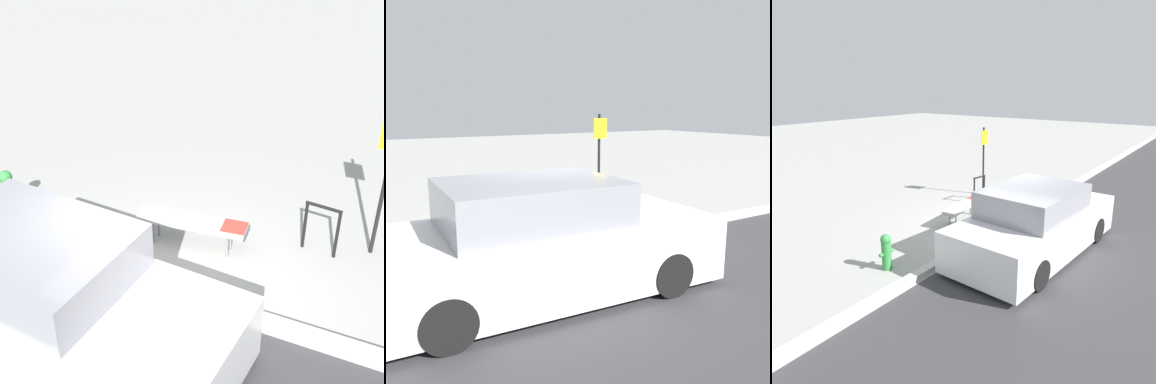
{
  "view_description": "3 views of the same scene",
  "coord_description": "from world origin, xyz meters",
  "views": [
    {
      "loc": [
        2.53,
        -4.93,
        4.95
      ],
      "look_at": [
        -0.35,
        1.26,
        0.9
      ],
      "focal_mm": 50.0,
      "sensor_mm": 36.0,
      "label": 1
    },
    {
      "loc": [
        -3.4,
        -6.15,
        2.44
      ],
      "look_at": [
        0.34,
        -0.02,
        1.02
      ],
      "focal_mm": 40.0,
      "sensor_mm": 36.0,
      "label": 2
    },
    {
      "loc": [
        -8.28,
        -4.58,
        3.66
      ],
      "look_at": [
        -0.58,
        0.94,
        0.94
      ],
      "focal_mm": 35.0,
      "sensor_mm": 36.0,
      "label": 3
    }
  ],
  "objects": [
    {
      "name": "curb",
      "position": [
        0.0,
        0.0,
        0.07
      ],
      "size": [
        60.0,
        0.2,
        0.13
      ],
      "color": "#B7B7B2",
      "rests_on": "ground_plane"
    },
    {
      "name": "bike_rack",
      "position": [
        1.51,
        1.83,
        0.5
      ],
      "size": [
        0.55,
        0.11,
        0.83
      ],
      "rotation": [
        0.0,
        0.0,
        -0.11
      ],
      "color": "black",
      "rests_on": "ground_plane"
    },
    {
      "name": "parked_car_near",
      "position": [
        -1.02,
        -1.33,
        0.69
      ],
      "size": [
        4.71,
        2.16,
        1.54
      ],
      "rotation": [
        0.0,
        0.0,
        -0.07
      ],
      "color": "black",
      "rests_on": "ground_plane"
    },
    {
      "name": "fire_hydrant",
      "position": [
        -3.53,
        0.77,
        0.41
      ],
      "size": [
        0.36,
        0.22,
        0.77
      ],
      "color": "#338C3F",
      "rests_on": "ground_plane"
    },
    {
      "name": "bench",
      "position": [
        -0.29,
        1.16,
        0.43
      ],
      "size": [
        1.71,
        0.54,
        0.5
      ],
      "rotation": [
        0.0,
        0.0,
        0.11
      ],
      "color": "gray",
      "rests_on": "ground_plane"
    },
    {
      "name": "ground_plane",
      "position": [
        0.0,
        0.0,
        0.0
      ],
      "size": [
        60.0,
        60.0,
        0.0
      ],
      "primitive_type": "plane",
      "color": "#9E9E99"
    }
  ]
}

